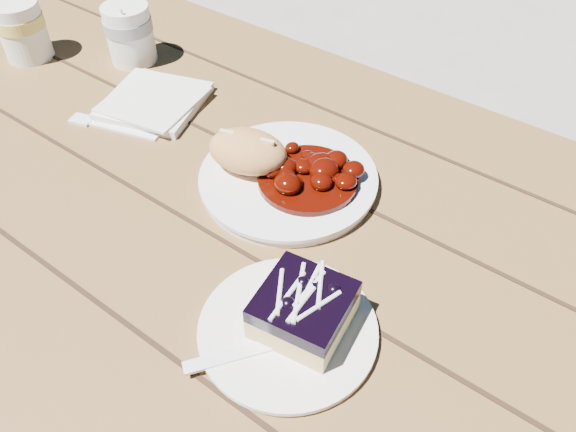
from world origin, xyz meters
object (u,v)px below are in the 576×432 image
Objects in this scene: picnic_table at (228,257)px; bread_roll at (248,151)px; blueberry_cake at (304,309)px; main_plate at (288,179)px; coffee_cup at (130,34)px; dessert_plate at (288,330)px; second_cup at (22,31)px.

bread_roll is (0.02, 0.04, 0.21)m from picnic_table.
main_plate is at bearing 122.23° from blueberry_cake.
coffee_cup is at bearing 161.45° from bread_roll.
dessert_plate reaches higher than picnic_table.
coffee_cup is 0.20m from second_cup.
bread_roll reaches higher than blueberry_cake.
blueberry_cake is at bearing -49.64° from main_plate.
second_cup reaches higher than bread_roll.
dessert_plate is 1.88× the size of second_cup.
second_cup reaches higher than blueberry_cake.
blueberry_cake is at bearing -28.26° from picnic_table.
second_cup is (-0.75, 0.18, 0.02)m from blueberry_cake.
coffee_cup reaches higher than blueberry_cake.
picnic_table is at bearing 143.61° from blueberry_cake.
dessert_plate is (0.15, -0.20, -0.00)m from main_plate.
coffee_cup reaches higher than dessert_plate.
coffee_cup is (-0.43, 0.11, 0.04)m from main_plate.
blueberry_cake is at bearing -13.73° from second_cup.
main_plate is 2.39× the size of second_cup.
blueberry_cake is at bearing 56.31° from dessert_plate.
bread_roll is at bearing -18.55° from coffee_cup.
picnic_table is at bearing 147.86° from dessert_plate.
second_cup is (-0.59, -0.00, 0.04)m from main_plate.
second_cup is at bearing 177.93° from bread_roll.
bread_roll is 1.07× the size of blueberry_cake.
picnic_table is 0.44m from coffee_cup.
second_cup reaches higher than main_plate.
bread_roll is at bearing -2.07° from second_cup.
coffee_cup is at bearing 152.12° from dessert_plate.
blueberry_cake is 1.03× the size of coffee_cup.
bread_roll is at bearing -160.02° from main_plate.
bread_roll reaches higher than dessert_plate.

